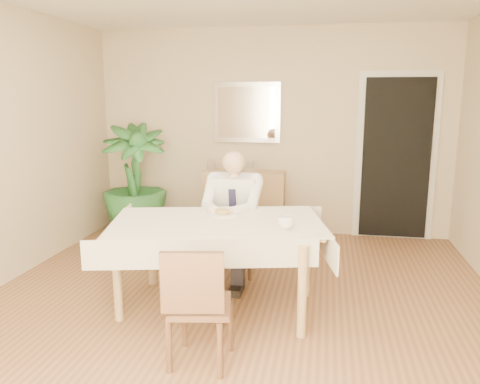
% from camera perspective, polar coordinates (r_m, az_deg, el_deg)
% --- Properties ---
extents(room, '(5.00, 5.02, 2.60)m').
position_cam_1_polar(room, '(3.58, -1.03, 4.40)').
color(room, brown).
rests_on(room, ground).
extents(window, '(1.34, 0.04, 1.44)m').
position_cam_1_polar(window, '(1.27, -24.04, -2.81)').
color(window, silver).
rests_on(window, room).
extents(doorway, '(0.96, 0.07, 2.10)m').
position_cam_1_polar(doorway, '(6.05, 18.46, 3.85)').
color(doorway, silver).
rests_on(doorway, ground).
extents(mirror, '(0.86, 0.04, 0.76)m').
position_cam_1_polar(mirror, '(6.04, 0.82, 9.67)').
color(mirror, silver).
rests_on(mirror, room).
extents(dining_table, '(1.94, 1.39, 0.75)m').
position_cam_1_polar(dining_table, '(3.84, -2.79, -4.76)').
color(dining_table, tan).
rests_on(dining_table, ground).
extents(chair_far, '(0.43, 0.43, 0.83)m').
position_cam_1_polar(chair_far, '(4.72, -0.32, -4.25)').
color(chair_far, '#3F2817').
rests_on(chair_far, ground).
extents(chair_near, '(0.45, 0.46, 0.83)m').
position_cam_1_polar(chair_near, '(3.08, -5.22, -13.17)').
color(chair_near, '#3F2817').
rests_on(chair_near, ground).
extents(seated_man, '(0.48, 0.72, 1.24)m').
position_cam_1_polar(seated_man, '(4.39, -1.02, -2.35)').
color(seated_man, white).
rests_on(seated_man, ground).
extents(plate, '(0.26, 0.26, 0.02)m').
position_cam_1_polar(plate, '(4.00, -2.07, -2.72)').
color(plate, white).
rests_on(plate, dining_table).
extents(food, '(0.14, 0.14, 0.06)m').
position_cam_1_polar(food, '(3.99, -2.07, -2.42)').
color(food, olive).
rests_on(food, dining_table).
extents(knife, '(0.01, 0.13, 0.01)m').
position_cam_1_polar(knife, '(3.93, -1.69, -2.72)').
color(knife, silver).
rests_on(knife, dining_table).
extents(fork, '(0.01, 0.13, 0.01)m').
position_cam_1_polar(fork, '(3.94, -2.83, -2.67)').
color(fork, silver).
rests_on(fork, dining_table).
extents(coffee_mug, '(0.15, 0.15, 0.10)m').
position_cam_1_polar(coffee_mug, '(3.60, 5.62, -3.73)').
color(coffee_mug, white).
rests_on(coffee_mug, dining_table).
extents(sideboard, '(1.03, 0.37, 0.82)m').
position_cam_1_polar(sideboard, '(6.04, 0.55, -1.26)').
color(sideboard, tan).
rests_on(sideboard, ground).
extents(photo_frame_left, '(0.10, 0.02, 0.14)m').
position_cam_1_polar(photo_frame_left, '(6.04, -3.59, 3.35)').
color(photo_frame_left, silver).
rests_on(photo_frame_left, sideboard).
extents(photo_frame_center, '(0.10, 0.02, 0.14)m').
position_cam_1_polar(photo_frame_center, '(5.99, -1.20, 3.30)').
color(photo_frame_center, silver).
rests_on(photo_frame_center, sideboard).
extents(photo_frame_right, '(0.10, 0.02, 0.14)m').
position_cam_1_polar(photo_frame_right, '(5.96, 1.25, 3.26)').
color(photo_frame_right, silver).
rests_on(photo_frame_right, sideboard).
extents(potted_palm, '(1.06, 1.06, 1.42)m').
position_cam_1_polar(potted_palm, '(6.03, -12.76, 1.36)').
color(potted_palm, '#1F5120').
rests_on(potted_palm, ground).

